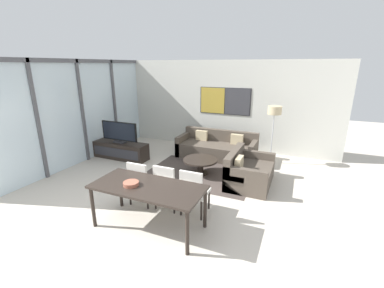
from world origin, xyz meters
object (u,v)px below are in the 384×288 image
(sofa_side, at_px, (247,172))
(dining_chair_centre, at_px, (167,184))
(television, at_px, (119,132))
(fruit_bowl, at_px, (131,183))
(dining_table, at_px, (148,190))
(coffee_table, at_px, (200,163))
(sofa_main, at_px, (217,148))
(tv_console, at_px, (121,150))
(floor_lamp, at_px, (274,115))
(dining_chair_right, at_px, (194,190))
(dining_chair_left, at_px, (141,181))

(sofa_side, xyz_separation_m, dining_chair_centre, (-1.16, -1.69, 0.23))
(television, xyz_separation_m, fruit_bowl, (2.34, -2.65, 0.02))
(dining_table, relative_size, dining_chair_centre, 2.07)
(coffee_table, bearing_deg, dining_chair_centre, -89.16)
(television, bearing_deg, dining_table, -44.50)
(sofa_main, bearing_deg, sofa_side, -50.75)
(tv_console, relative_size, television, 1.42)
(coffee_table, distance_m, floor_lamp, 2.40)
(sofa_side, bearing_deg, tv_console, 86.88)
(sofa_side, distance_m, dining_chair_centre, 2.07)
(tv_console, xyz_separation_m, fruit_bowl, (2.34, -2.65, 0.56))
(dining_chair_right, bearing_deg, sofa_main, 100.18)
(dining_table, bearing_deg, dining_chair_left, 132.42)
(dining_table, height_order, dining_chair_left, dining_chair_left)
(tv_console, distance_m, television, 0.55)
(dining_chair_centre, bearing_deg, tv_console, 143.80)
(television, bearing_deg, sofa_side, -3.14)
(dining_chair_left, xyz_separation_m, fruit_bowl, (0.29, -0.69, 0.31))
(coffee_table, relative_size, dining_chair_left, 0.97)
(dining_table, distance_m, dining_chair_left, 0.82)
(sofa_side, bearing_deg, fruit_bowl, 149.94)
(tv_console, height_order, fruit_bowl, fruit_bowl)
(television, height_order, dining_chair_right, television)
(tv_console, height_order, television, television)
(dining_chair_right, relative_size, floor_lamp, 0.56)
(sofa_main, xyz_separation_m, fruit_bowl, (-0.23, -3.89, 0.54))
(coffee_table, height_order, floor_lamp, floor_lamp)
(dining_chair_left, height_order, floor_lamp, floor_lamp)
(dining_table, bearing_deg, television, 135.50)
(sofa_main, relative_size, dining_chair_left, 2.55)
(dining_chair_right, height_order, fruit_bowl, dining_chair_right)
(sofa_main, xyz_separation_m, sofa_side, (1.19, -1.45, 0.00))
(sofa_main, distance_m, fruit_bowl, 3.94)
(dining_chair_centre, distance_m, fruit_bowl, 0.85)
(sofa_side, relative_size, dining_chair_left, 1.52)
(sofa_main, xyz_separation_m, dining_chair_centre, (0.03, -3.15, 0.24))
(tv_console, height_order, dining_table, dining_table)
(television, xyz_separation_m, coffee_table, (2.57, -0.13, -0.49))
(sofa_side, xyz_separation_m, fruit_bowl, (-1.41, -2.44, 0.54))
(dining_chair_left, bearing_deg, dining_chair_centre, 6.24)
(coffee_table, bearing_deg, dining_chair_left, -105.71)
(television, xyz_separation_m, floor_lamp, (4.10, 1.36, 0.59))
(sofa_main, distance_m, floor_lamp, 1.89)
(dining_chair_centre, bearing_deg, fruit_bowl, -108.60)
(sofa_side, relative_size, floor_lamp, 0.85)
(dining_table, xyz_separation_m, dining_chair_centre, (-0.00, 0.65, -0.20))
(dining_chair_centre, xyz_separation_m, fruit_bowl, (-0.25, -0.75, 0.31))
(dining_chair_left, height_order, dining_chair_centre, same)
(floor_lamp, bearing_deg, sofa_side, -102.22)
(sofa_side, distance_m, dining_table, 2.65)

